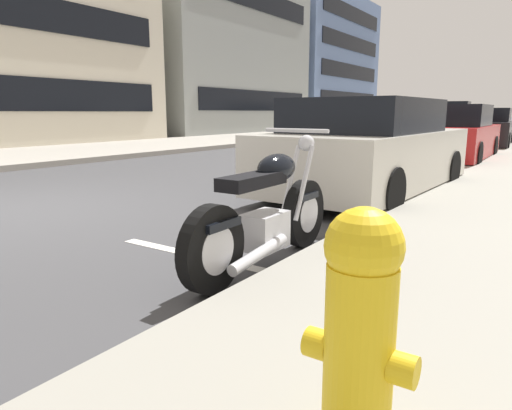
{
  "coord_description": "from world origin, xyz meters",
  "views": [
    {
      "loc": [
        -2.95,
        -5.84,
        1.26
      ],
      "look_at": [
        0.02,
        -3.85,
        0.53
      ],
      "focal_mm": 32.11,
      "sensor_mm": 36.0,
      "label": 1
    }
  ],
  "objects_px": {
    "parked_car_mid_block": "(451,136)",
    "crossing_truck": "(435,116)",
    "car_opposite_curb": "(329,124)",
    "fire_hydrant": "(360,332)",
    "parked_motorcycle": "(267,215)",
    "parked_car_far_down_curb": "(369,150)",
    "parked_car_across_street": "(483,129)"
  },
  "relations": [
    {
      "from": "parked_car_across_street",
      "to": "crossing_truck",
      "type": "xyz_separation_m",
      "value": [
        13.59,
        4.77,
        0.34
      ]
    },
    {
      "from": "parked_car_mid_block",
      "to": "crossing_truck",
      "type": "height_order",
      "value": "crossing_truck"
    },
    {
      "from": "parked_car_far_down_curb",
      "to": "car_opposite_curb",
      "type": "relative_size",
      "value": 1.02
    },
    {
      "from": "parked_motorcycle",
      "to": "fire_hydrant",
      "type": "relative_size",
      "value": 2.39
    },
    {
      "from": "car_opposite_curb",
      "to": "fire_hydrant",
      "type": "relative_size",
      "value": 5.1
    },
    {
      "from": "parked_car_far_down_curb",
      "to": "parked_car_mid_block",
      "type": "relative_size",
      "value": 1.03
    },
    {
      "from": "car_opposite_curb",
      "to": "fire_hydrant",
      "type": "height_order",
      "value": "car_opposite_curb"
    },
    {
      "from": "parked_car_far_down_curb",
      "to": "parked_motorcycle",
      "type": "bearing_deg",
      "value": -169.56
    },
    {
      "from": "parked_car_across_street",
      "to": "car_opposite_curb",
      "type": "height_order",
      "value": "car_opposite_curb"
    },
    {
      "from": "parked_motorcycle",
      "to": "crossing_truck",
      "type": "bearing_deg",
      "value": 10.0
    },
    {
      "from": "parked_car_far_down_curb",
      "to": "parked_car_across_street",
      "type": "height_order",
      "value": "parked_car_far_down_curb"
    },
    {
      "from": "parked_car_across_street",
      "to": "crossing_truck",
      "type": "distance_m",
      "value": 14.41
    },
    {
      "from": "parked_motorcycle",
      "to": "crossing_truck",
      "type": "height_order",
      "value": "crossing_truck"
    },
    {
      "from": "fire_hydrant",
      "to": "parked_car_across_street",
      "type": "bearing_deg",
      "value": 6.8
    },
    {
      "from": "parked_car_far_down_curb",
      "to": "parked_car_mid_block",
      "type": "bearing_deg",
      "value": 2.03
    },
    {
      "from": "fire_hydrant",
      "to": "parked_motorcycle",
      "type": "bearing_deg",
      "value": 39.61
    },
    {
      "from": "parked_motorcycle",
      "to": "parked_car_mid_block",
      "type": "xyz_separation_m",
      "value": [
        9.5,
        0.47,
        0.24
      ]
    },
    {
      "from": "crossing_truck",
      "to": "parked_car_across_street",
      "type": "bearing_deg",
      "value": 105.89
    },
    {
      "from": "parked_motorcycle",
      "to": "parked_car_across_street",
      "type": "xyz_separation_m",
      "value": [
        15.02,
        0.5,
        0.24
      ]
    },
    {
      "from": "parked_motorcycle",
      "to": "parked_car_far_down_curb",
      "type": "relative_size",
      "value": 0.46
    },
    {
      "from": "parked_car_mid_block",
      "to": "parked_car_across_street",
      "type": "distance_m",
      "value": 5.52
    },
    {
      "from": "parked_car_across_street",
      "to": "parked_motorcycle",
      "type": "bearing_deg",
      "value": 178.38
    },
    {
      "from": "parked_motorcycle",
      "to": "crossing_truck",
      "type": "xyz_separation_m",
      "value": [
        28.61,
        5.27,
        0.57
      ]
    },
    {
      "from": "parked_car_across_street",
      "to": "parked_car_far_down_curb",
      "type": "bearing_deg",
      "value": 176.38
    },
    {
      "from": "parked_car_far_down_curb",
      "to": "parked_car_mid_block",
      "type": "xyz_separation_m",
      "value": [
        5.79,
        -0.04,
        -0.02
      ]
    },
    {
      "from": "parked_car_far_down_curb",
      "to": "car_opposite_curb",
      "type": "distance_m",
      "value": 14.98
    },
    {
      "from": "parked_car_mid_block",
      "to": "parked_car_across_street",
      "type": "xyz_separation_m",
      "value": [
        5.52,
        0.03,
        -0.01
      ]
    },
    {
      "from": "car_opposite_curb",
      "to": "parked_car_far_down_curb",
      "type": "bearing_deg",
      "value": 24.95
    },
    {
      "from": "parked_motorcycle",
      "to": "fire_hydrant",
      "type": "height_order",
      "value": "parked_motorcycle"
    },
    {
      "from": "parked_car_across_street",
      "to": "crossing_truck",
      "type": "bearing_deg",
      "value": 15.79
    },
    {
      "from": "crossing_truck",
      "to": "parked_car_far_down_curb",
      "type": "bearing_deg",
      "value": 97.37
    },
    {
      "from": "parked_motorcycle",
      "to": "car_opposite_curb",
      "type": "bearing_deg",
      "value": 22.96
    }
  ]
}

